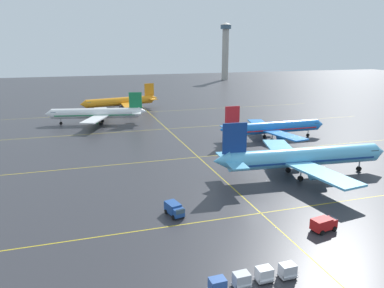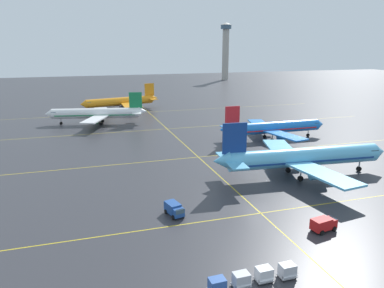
{
  "view_description": "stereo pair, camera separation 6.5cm",
  "coord_description": "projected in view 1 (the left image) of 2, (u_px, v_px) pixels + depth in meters",
  "views": [
    {
      "loc": [
        -28.63,
        -54.12,
        28.07
      ],
      "look_at": [
        -3.55,
        26.34,
        5.29
      ],
      "focal_mm": 34.68,
      "sensor_mm": 36.0,
      "label": 1
    },
    {
      "loc": [
        -28.57,
        -54.14,
        28.07
      ],
      "look_at": [
        -3.55,
        26.34,
        5.29
      ],
      "focal_mm": 34.68,
      "sensor_mm": 36.0,
      "label": 2
    }
  ],
  "objects": [
    {
      "name": "control_tower",
      "position": [
        225.0,
        47.0,
        294.17
      ],
      "size": [
        8.82,
        8.82,
        44.45
      ],
      "color": "#ADA89E",
      "rests_on": "ground"
    },
    {
      "name": "baggage_cart_row_middle",
      "position": [
        264.0,
        274.0,
        45.06
      ],
      "size": [
        2.77,
        1.73,
        1.86
      ],
      "color": "#99999E",
      "rests_on": "ground"
    },
    {
      "name": "baggage_cart_row_leftmost",
      "position": [
        218.0,
        285.0,
        42.95
      ],
      "size": [
        2.77,
        1.73,
        1.86
      ],
      "color": "#99999E",
      "rests_on": "ground"
    },
    {
      "name": "service_truck_red_van",
      "position": [
        324.0,
        224.0,
        57.34
      ],
      "size": [
        4.36,
        2.72,
        2.1
      ],
      "color": "red",
      "rests_on": "ground"
    },
    {
      "name": "baggage_cart_row_fourth",
      "position": [
        288.0,
        271.0,
        45.78
      ],
      "size": [
        2.77,
        1.73,
        1.86
      ],
      "color": "#99999E",
      "rests_on": "ground"
    },
    {
      "name": "airliner_third_row",
      "position": [
        97.0,
        113.0,
        133.65
      ],
      "size": [
        36.24,
        30.77,
        11.33
      ],
      "color": "white",
      "rests_on": "ground"
    },
    {
      "name": "service_truck_catering",
      "position": [
        174.0,
        209.0,
        62.47
      ],
      "size": [
        2.92,
        4.43,
        2.1
      ],
      "color": "#1E4793",
      "rests_on": "ground"
    },
    {
      "name": "taxiway_markings",
      "position": [
        180.0,
        141.0,
        110.93
      ],
      "size": [
        154.38,
        150.7,
        0.01
      ],
      "color": "yellow",
      "rests_on": "ground"
    },
    {
      "name": "ground_plane",
      "position": [
        255.0,
        208.0,
        65.43
      ],
      "size": [
        600.0,
        600.0,
        0.0
      ],
      "primitive_type": "plane",
      "color": "#333338"
    },
    {
      "name": "airliner_second_row",
      "position": [
        273.0,
        128.0,
        111.69
      ],
      "size": [
        34.76,
        30.08,
        10.84
      ],
      "color": "blue",
      "rests_on": "ground"
    },
    {
      "name": "airliner_front_gate",
      "position": [
        302.0,
        157.0,
        80.28
      ],
      "size": [
        40.75,
        35.04,
        12.66
      ],
      "color": "#5BB7E5",
      "rests_on": "ground"
    },
    {
      "name": "airliner_far_left_stand",
      "position": [
        121.0,
        101.0,
        162.2
      ],
      "size": [
        35.05,
        29.76,
        10.96
      ],
      "color": "orange",
      "rests_on": "ground"
    },
    {
      "name": "baggage_cart_row_second",
      "position": [
        242.0,
        280.0,
        43.97
      ],
      "size": [
        2.77,
        1.73,
        1.86
      ],
      "color": "#99999E",
      "rests_on": "ground"
    }
  ]
}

